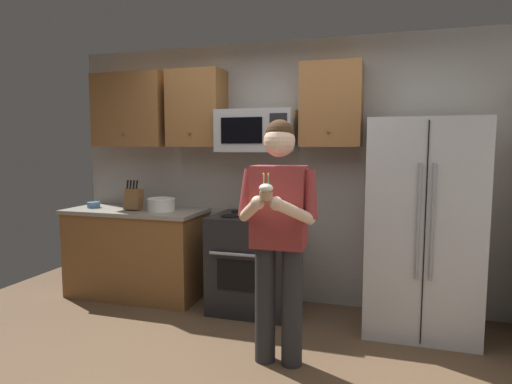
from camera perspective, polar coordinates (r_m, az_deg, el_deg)
name	(u,v)px	position (r m, az deg, el deg)	size (l,w,h in m)	color
ground_plane	(214,383)	(3.19, -5.50, -23.63)	(6.00, 6.00, 0.00)	brown
wall_back	(279,173)	(4.45, 3.01, 2.46)	(4.40, 0.10, 2.60)	gray
oven_range	(253,262)	(4.25, -0.34, -9.18)	(0.76, 0.70, 0.93)	black
microwave	(257,131)	(4.22, 0.14, 7.98)	(0.74, 0.41, 0.40)	#9EA0A5
refrigerator	(421,227)	(3.94, 20.83, -4.25)	(0.90, 0.75, 1.80)	#B7BABF
cabinet_row_upper	(204,109)	(4.48, -6.84, 10.77)	(2.78, 0.36, 0.76)	brown
counter_left	(137,252)	(4.81, -15.35, -7.59)	(1.44, 0.66, 0.92)	brown
knife_block	(134,199)	(4.66, -15.71, -0.88)	(0.16, 0.15, 0.32)	brown
bowl_large_white	(161,204)	(4.53, -12.29, -1.56)	(0.28, 0.28, 0.13)	white
bowl_small_colored	(94,205)	(4.97, -20.48, -1.55)	(0.14, 0.14, 0.06)	#4C7299
person	(279,229)	(3.09, 2.96, -4.82)	(0.60, 0.48, 1.76)	#262628
cupcake	(266,192)	(2.73, 1.31, 0.05)	(0.09, 0.09, 0.17)	#A87F56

